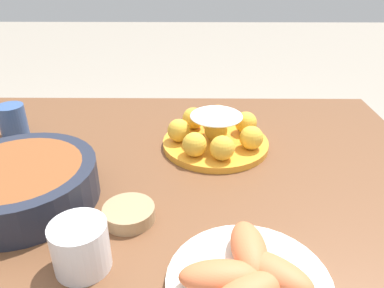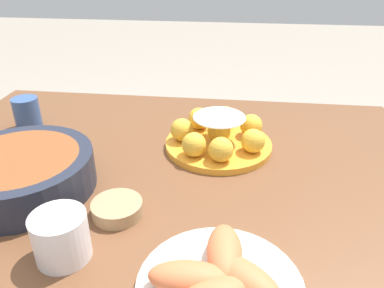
{
  "view_description": "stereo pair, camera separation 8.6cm",
  "coord_description": "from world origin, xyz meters",
  "px_view_note": "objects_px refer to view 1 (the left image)",
  "views": [
    {
      "loc": [
        -0.07,
        0.69,
        1.19
      ],
      "look_at": [
        -0.06,
        -0.06,
        0.79
      ],
      "focal_mm": 35.0,
      "sensor_mm": 36.0,
      "label": 1
    },
    {
      "loc": [
        -0.15,
        0.69,
        1.19
      ],
      "look_at": [
        -0.06,
        -0.06,
        0.79
      ],
      "focal_mm": 35.0,
      "sensor_mm": 36.0,
      "label": 2
    }
  ],
  "objects_px": {
    "sauce_bowl": "(129,213)",
    "cup_far": "(81,246)",
    "serving_bowl": "(21,182)",
    "dining_table": "(167,211)",
    "cake_plate": "(215,134)",
    "cup_near": "(13,121)",
    "seafood_platter": "(248,276)"
  },
  "relations": [
    {
      "from": "cake_plate",
      "to": "cup_near",
      "type": "distance_m",
      "value": 0.52
    },
    {
      "from": "dining_table",
      "to": "cup_near",
      "type": "distance_m",
      "value": 0.47
    },
    {
      "from": "serving_bowl",
      "to": "seafood_platter",
      "type": "xyz_separation_m",
      "value": [
        -0.41,
        0.21,
        -0.02
      ]
    },
    {
      "from": "cup_far",
      "to": "seafood_platter",
      "type": "bearing_deg",
      "value": 171.38
    },
    {
      "from": "serving_bowl",
      "to": "sauce_bowl",
      "type": "relative_size",
      "value": 3.08
    },
    {
      "from": "seafood_platter",
      "to": "sauce_bowl",
      "type": "bearing_deg",
      "value": -37.41
    },
    {
      "from": "cake_plate",
      "to": "cup_near",
      "type": "bearing_deg",
      "value": -5.79
    },
    {
      "from": "sauce_bowl",
      "to": "cup_far",
      "type": "relative_size",
      "value": 1.08
    },
    {
      "from": "seafood_platter",
      "to": "cake_plate",
      "type": "bearing_deg",
      "value": -86.28
    },
    {
      "from": "dining_table",
      "to": "seafood_platter",
      "type": "height_order",
      "value": "seafood_platter"
    },
    {
      "from": "sauce_bowl",
      "to": "cup_far",
      "type": "distance_m",
      "value": 0.13
    },
    {
      "from": "cup_near",
      "to": "cup_far",
      "type": "height_order",
      "value": "cup_near"
    },
    {
      "from": "cup_near",
      "to": "cake_plate",
      "type": "bearing_deg",
      "value": 174.21
    },
    {
      "from": "cake_plate",
      "to": "sauce_bowl",
      "type": "height_order",
      "value": "cake_plate"
    },
    {
      "from": "sauce_bowl",
      "to": "seafood_platter",
      "type": "distance_m",
      "value": 0.25
    },
    {
      "from": "cake_plate",
      "to": "serving_bowl",
      "type": "distance_m",
      "value": 0.45
    },
    {
      "from": "sauce_bowl",
      "to": "cup_near",
      "type": "xyz_separation_m",
      "value": [
        0.35,
        -0.34,
        0.03
      ]
    },
    {
      "from": "cake_plate",
      "to": "serving_bowl",
      "type": "relative_size",
      "value": 0.89
    },
    {
      "from": "sauce_bowl",
      "to": "cup_near",
      "type": "relative_size",
      "value": 1.12
    },
    {
      "from": "dining_table",
      "to": "cup_far",
      "type": "relative_size",
      "value": 13.81
    },
    {
      "from": "cake_plate",
      "to": "dining_table",
      "type": "bearing_deg",
      "value": 48.31
    },
    {
      "from": "cake_plate",
      "to": "sauce_bowl",
      "type": "xyz_separation_m",
      "value": [
        0.17,
        0.28,
        -0.02
      ]
    },
    {
      "from": "sauce_bowl",
      "to": "cup_near",
      "type": "bearing_deg",
      "value": -43.7
    },
    {
      "from": "serving_bowl",
      "to": "cake_plate",
      "type": "bearing_deg",
      "value": -149.69
    },
    {
      "from": "cup_near",
      "to": "seafood_platter",
      "type": "bearing_deg",
      "value": 138.43
    },
    {
      "from": "serving_bowl",
      "to": "cup_far",
      "type": "distance_m",
      "value": 0.24
    },
    {
      "from": "serving_bowl",
      "to": "dining_table",
      "type": "bearing_deg",
      "value": -160.32
    },
    {
      "from": "dining_table",
      "to": "cup_far",
      "type": "height_order",
      "value": "cup_far"
    },
    {
      "from": "sauce_bowl",
      "to": "seafood_platter",
      "type": "bearing_deg",
      "value": 142.59
    },
    {
      "from": "dining_table",
      "to": "cake_plate",
      "type": "relative_size",
      "value": 4.64
    },
    {
      "from": "serving_bowl",
      "to": "cup_far",
      "type": "relative_size",
      "value": 3.33
    },
    {
      "from": "dining_table",
      "to": "seafood_platter",
      "type": "bearing_deg",
      "value": 114.98
    }
  ]
}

